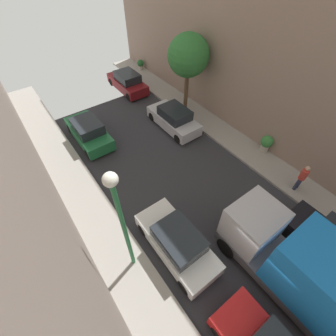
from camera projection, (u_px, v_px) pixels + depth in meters
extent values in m
plane|color=#2D2D33|center=(263.00, 262.00, 10.31)|extent=(32.00, 32.00, 0.00)
cube|color=gray|center=(324.00, 205.00, 12.26)|extent=(2.00, 44.00, 0.15)
cylinder|color=black|center=(219.00, 334.00, 8.29)|extent=(0.22, 0.64, 0.64)
cylinder|color=black|center=(248.00, 305.00, 8.91)|extent=(0.22, 0.64, 0.64)
cube|color=white|center=(176.00, 243.00, 10.33)|extent=(1.76, 4.20, 0.76)
cube|color=#1E2328|center=(179.00, 239.00, 9.74)|extent=(1.56, 2.10, 0.64)
cylinder|color=black|center=(143.00, 230.00, 11.03)|extent=(0.22, 0.64, 0.64)
cylinder|color=black|center=(170.00, 213.00, 11.66)|extent=(0.22, 0.64, 0.64)
cylinder|color=black|center=(185.00, 286.00, 9.35)|extent=(0.22, 0.64, 0.64)
cylinder|color=black|center=(213.00, 263.00, 9.97)|extent=(0.22, 0.64, 0.64)
cube|color=#1E6638|center=(89.00, 133.00, 15.51)|extent=(1.76, 4.20, 0.76)
cube|color=#1E2328|center=(87.00, 126.00, 14.91)|extent=(1.56, 2.10, 0.64)
cylinder|color=black|center=(70.00, 129.00, 16.21)|extent=(0.22, 0.64, 0.64)
cylinder|color=black|center=(91.00, 121.00, 16.83)|extent=(0.22, 0.64, 0.64)
cylinder|color=black|center=(88.00, 154.00, 14.52)|extent=(0.22, 0.64, 0.64)
cylinder|color=black|center=(111.00, 144.00, 15.15)|extent=(0.22, 0.64, 0.64)
cube|color=black|center=(331.00, 246.00, 10.25)|extent=(1.76, 4.20, 0.76)
cylinder|color=black|center=(288.00, 232.00, 10.94)|extent=(0.22, 0.64, 0.64)
cylinder|color=black|center=(306.00, 215.00, 11.57)|extent=(0.22, 0.64, 0.64)
cube|color=silver|center=(173.00, 120.00, 16.48)|extent=(1.76, 4.20, 0.76)
cube|color=#1E2328|center=(175.00, 113.00, 15.88)|extent=(1.56, 2.10, 0.64)
cylinder|color=black|center=(152.00, 117.00, 17.18)|extent=(0.22, 0.64, 0.64)
cylinder|color=black|center=(169.00, 110.00, 17.80)|extent=(0.22, 0.64, 0.64)
cylinder|color=black|center=(178.00, 139.00, 15.49)|extent=(0.22, 0.64, 0.64)
cylinder|color=black|center=(196.00, 130.00, 16.11)|extent=(0.22, 0.64, 0.64)
cube|color=maroon|center=(128.00, 84.00, 20.02)|extent=(1.76, 4.20, 0.76)
cube|color=#1E2328|center=(127.00, 77.00, 19.42)|extent=(1.56, 2.10, 0.64)
cylinder|color=black|center=(112.00, 82.00, 20.72)|extent=(0.22, 0.64, 0.64)
cylinder|color=black|center=(127.00, 77.00, 21.34)|extent=(0.22, 0.64, 0.64)
cylinder|color=black|center=(129.00, 97.00, 19.03)|extent=(0.22, 0.64, 0.64)
cylinder|color=black|center=(145.00, 91.00, 19.66)|extent=(0.22, 0.64, 0.64)
cube|color=#4C4C51|center=(294.00, 282.00, 9.09)|extent=(2.20, 6.60, 0.50)
cube|color=#B7B7BC|center=(253.00, 223.00, 9.58)|extent=(2.10, 1.80, 1.70)
cylinder|color=black|center=(227.00, 247.00, 10.29)|extent=(0.30, 0.96, 0.96)
cylinder|color=black|center=(256.00, 223.00, 11.08)|extent=(0.30, 0.96, 0.96)
cylinder|color=#2D334C|center=(297.00, 184.00, 12.57)|extent=(0.18, 0.18, 0.82)
cylinder|color=#2D334C|center=(299.00, 182.00, 12.66)|extent=(0.18, 0.18, 0.82)
cylinder|color=#D83F33|center=(304.00, 175.00, 12.08)|extent=(0.36, 0.36, 0.64)
sphere|color=tan|center=(308.00, 169.00, 11.74)|extent=(0.24, 0.24, 0.24)
cylinder|color=brown|center=(186.00, 91.00, 17.09)|extent=(0.30, 0.30, 2.98)
sphere|color=#2D7233|center=(188.00, 56.00, 15.22)|extent=(2.77, 2.77, 2.77)
cylinder|color=#B2A899|center=(141.00, 67.00, 22.70)|extent=(0.39, 0.39, 0.32)
sphere|color=#23602D|center=(140.00, 63.00, 22.39)|extent=(0.63, 0.63, 0.63)
cylinder|color=#B2A899|center=(264.00, 148.00, 14.81)|extent=(0.51, 0.51, 0.44)
sphere|color=#38843D|center=(267.00, 142.00, 14.43)|extent=(0.75, 0.75, 0.75)
cylinder|color=#26723F|center=(125.00, 233.00, 8.19)|extent=(0.16, 0.16, 5.41)
sphere|color=white|center=(110.00, 180.00, 6.03)|extent=(0.44, 0.44, 0.44)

